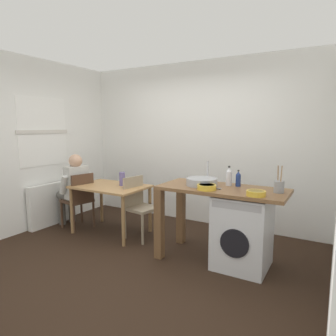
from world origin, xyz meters
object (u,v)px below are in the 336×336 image
(washing_machine, at_px, (243,231))
(bottle_squat_brown, at_px, (238,179))
(seated_person, at_px, (74,186))
(mixing_bowl, at_px, (207,187))
(colander, at_px, (256,193))
(vase, at_px, (122,179))
(chair_person_seat, at_px, (80,198))
(bottle_tall_green, at_px, (229,177))
(dining_table, at_px, (111,192))
(chair_opposite, at_px, (139,204))
(utensil_crock, at_px, (279,186))

(washing_machine, height_order, bottle_squat_brown, bottle_squat_brown)
(seated_person, distance_m, bottle_squat_brown, 2.69)
(mixing_bowl, relative_size, colander, 1.08)
(colander, bearing_deg, mixing_bowl, 177.97)
(bottle_squat_brown, xyz_separation_m, mixing_bowl, (-0.25, -0.37, -0.06))
(seated_person, bearing_deg, vase, -65.88)
(chair_person_seat, distance_m, bottle_tall_green, 2.46)
(dining_table, height_order, bottle_tall_green, bottle_tall_green)
(seated_person, relative_size, bottle_squat_brown, 6.04)
(vase, bearing_deg, seated_person, -167.99)
(chair_opposite, relative_size, vase, 4.32)
(mixing_bowl, bearing_deg, washing_machine, 27.72)
(chair_person_seat, bearing_deg, bottle_squat_brown, -73.80)
(dining_table, distance_m, mixing_bowl, 1.76)
(dining_table, relative_size, bottle_tall_green, 4.52)
(vase, bearing_deg, colander, -11.36)
(chair_opposite, distance_m, bottle_tall_green, 1.47)
(dining_table, relative_size, mixing_bowl, 5.08)
(chair_opposite, bearing_deg, bottle_squat_brown, 99.44)
(chair_person_seat, height_order, chair_opposite, same)
(chair_opposite, distance_m, vase, 0.47)
(chair_opposite, xyz_separation_m, colander, (1.79, -0.39, 0.44))
(bottle_tall_green, height_order, mixing_bowl, bottle_tall_green)
(dining_table, relative_size, chair_opposite, 1.22)
(dining_table, height_order, chair_opposite, chair_opposite)
(chair_opposite, relative_size, washing_machine, 1.05)
(dining_table, bearing_deg, washing_machine, -2.97)
(washing_machine, relative_size, utensil_crock, 2.87)
(bottle_tall_green, xyz_separation_m, colander, (0.42, -0.37, -0.08))
(chair_opposite, relative_size, mixing_bowl, 4.15)
(colander, relative_size, vase, 0.96)
(bottle_tall_green, relative_size, vase, 1.17)
(colander, bearing_deg, washing_machine, 130.74)
(washing_machine, relative_size, vase, 4.13)
(chair_opposite, xyz_separation_m, seated_person, (-1.18, -0.14, 0.16))
(washing_machine, height_order, colander, colander)
(seated_person, relative_size, colander, 6.00)
(utensil_crock, distance_m, vase, 2.31)
(chair_person_seat, xyz_separation_m, seated_person, (-0.16, 0.03, 0.16))
(bottle_tall_green, bearing_deg, utensil_crock, -9.74)
(chair_opposite, bearing_deg, bottle_tall_green, 98.77)
(vase, bearing_deg, chair_person_seat, -162.82)
(mixing_bowl, distance_m, colander, 0.56)
(vase, bearing_deg, dining_table, -146.31)
(vase, bearing_deg, utensil_crock, -3.88)
(dining_table, bearing_deg, chair_person_seat, -168.07)
(chair_opposite, bearing_deg, washing_machine, 93.33)
(vase, bearing_deg, chair_opposite, -6.61)
(chair_opposite, height_order, bottle_tall_green, bottle_tall_green)
(washing_machine, xyz_separation_m, mixing_bowl, (-0.38, -0.20, 0.52))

